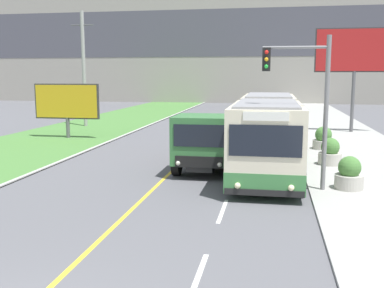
{
  "coord_description": "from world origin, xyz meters",
  "views": [
    {
      "loc": [
        4.15,
        -5.27,
        4.09
      ],
      "look_at": [
        1.1,
        11.74,
        1.4
      ],
      "focal_mm": 42.0,
      "sensor_mm": 36.0,
      "label": 1
    }
  ],
  "objects_px": {
    "billboard_small": "(67,102)",
    "billboard_large": "(355,54)",
    "utility_pole_far": "(84,69)",
    "planter_round_third": "(323,139)",
    "city_bus": "(267,131)",
    "dump_truck": "(206,143)",
    "traffic_light_mast": "(306,93)",
    "planter_round_near": "(349,175)",
    "planter_round_second": "(330,153)"
  },
  "relations": [
    {
      "from": "city_bus",
      "to": "planter_round_near",
      "type": "height_order",
      "value": "city_bus"
    },
    {
      "from": "planter_round_second",
      "to": "planter_round_third",
      "type": "xyz_separation_m",
      "value": [
        0.17,
        4.37,
        0.0
      ]
    },
    {
      "from": "traffic_light_mast",
      "to": "billboard_small",
      "type": "distance_m",
      "value": 17.93
    },
    {
      "from": "city_bus",
      "to": "planter_round_second",
      "type": "height_order",
      "value": "city_bus"
    },
    {
      "from": "billboard_small",
      "to": "billboard_large",
      "type": "bearing_deg",
      "value": 18.0
    },
    {
      "from": "utility_pole_far",
      "to": "planter_round_near",
      "type": "distance_m",
      "value": 24.77
    },
    {
      "from": "traffic_light_mast",
      "to": "billboard_small",
      "type": "relative_size",
      "value": 1.25
    },
    {
      "from": "billboard_large",
      "to": "billboard_small",
      "type": "distance_m",
      "value": 19.71
    },
    {
      "from": "utility_pole_far",
      "to": "planter_round_third",
      "type": "relative_size",
      "value": 7.28
    },
    {
      "from": "planter_round_third",
      "to": "planter_round_near",
      "type": "bearing_deg",
      "value": -90.21
    },
    {
      "from": "billboard_small",
      "to": "planter_round_near",
      "type": "height_order",
      "value": "billboard_small"
    },
    {
      "from": "utility_pole_far",
      "to": "planter_round_near",
      "type": "xyz_separation_m",
      "value": [
        17.32,
        -17.27,
        -3.91
      ]
    },
    {
      "from": "traffic_light_mast",
      "to": "planter_round_near",
      "type": "bearing_deg",
      "value": 9.13
    },
    {
      "from": "city_bus",
      "to": "utility_pole_far",
      "type": "relative_size",
      "value": 1.42
    },
    {
      "from": "billboard_small",
      "to": "planter_round_second",
      "type": "xyz_separation_m",
      "value": [
        15.58,
        -6.37,
        -1.71
      ]
    },
    {
      "from": "billboard_large",
      "to": "planter_round_third",
      "type": "xyz_separation_m",
      "value": [
        -2.75,
        -8.01,
        -4.89
      ]
    },
    {
      "from": "traffic_light_mast",
      "to": "dump_truck",
      "type": "bearing_deg",
      "value": 145.07
    },
    {
      "from": "dump_truck",
      "to": "billboard_large",
      "type": "relative_size",
      "value": 0.86
    },
    {
      "from": "dump_truck",
      "to": "billboard_small",
      "type": "bearing_deg",
      "value": 141.01
    },
    {
      "from": "planter_round_near",
      "to": "planter_round_third",
      "type": "bearing_deg",
      "value": 89.79
    },
    {
      "from": "utility_pole_far",
      "to": "planter_round_third",
      "type": "height_order",
      "value": "utility_pole_far"
    },
    {
      "from": "dump_truck",
      "to": "utility_pole_far",
      "type": "distance_m",
      "value": 19.29
    },
    {
      "from": "dump_truck",
      "to": "traffic_light_mast",
      "type": "relative_size",
      "value": 1.16
    },
    {
      "from": "utility_pole_far",
      "to": "planter_round_third",
      "type": "bearing_deg",
      "value": -26.18
    },
    {
      "from": "city_bus",
      "to": "planter_round_third",
      "type": "xyz_separation_m",
      "value": [
        2.95,
        4.68,
        -0.95
      ]
    },
    {
      "from": "planter_round_near",
      "to": "planter_round_second",
      "type": "relative_size",
      "value": 0.97
    },
    {
      "from": "planter_round_near",
      "to": "planter_round_second",
      "type": "xyz_separation_m",
      "value": [
        -0.14,
        4.37,
        0.02
      ]
    },
    {
      "from": "traffic_light_mast",
      "to": "planter_round_second",
      "type": "bearing_deg",
      "value": 72.41
    },
    {
      "from": "billboard_small",
      "to": "planter_round_third",
      "type": "relative_size",
      "value": 3.52
    },
    {
      "from": "planter_round_near",
      "to": "planter_round_third",
      "type": "height_order",
      "value": "planter_round_third"
    },
    {
      "from": "traffic_light_mast",
      "to": "planter_round_third",
      "type": "bearing_deg",
      "value": 79.71
    },
    {
      "from": "dump_truck",
      "to": "planter_round_third",
      "type": "relative_size",
      "value": 5.1
    },
    {
      "from": "city_bus",
      "to": "billboard_small",
      "type": "height_order",
      "value": "billboard_small"
    },
    {
      "from": "dump_truck",
      "to": "billboard_large",
      "type": "bearing_deg",
      "value": 60.09
    },
    {
      "from": "dump_truck",
      "to": "billboard_large",
      "type": "distance_m",
      "value": 17.06
    },
    {
      "from": "planter_round_near",
      "to": "planter_round_third",
      "type": "relative_size",
      "value": 0.96
    },
    {
      "from": "billboard_large",
      "to": "utility_pole_far",
      "type": "bearing_deg",
      "value": 178.52
    },
    {
      "from": "planter_round_near",
      "to": "planter_round_second",
      "type": "height_order",
      "value": "planter_round_second"
    },
    {
      "from": "utility_pole_far",
      "to": "planter_round_second",
      "type": "bearing_deg",
      "value": -36.89
    },
    {
      "from": "planter_round_near",
      "to": "utility_pole_far",
      "type": "bearing_deg",
      "value": 135.09
    },
    {
      "from": "utility_pole_far",
      "to": "dump_truck",
      "type": "bearing_deg",
      "value": -51.33
    },
    {
      "from": "city_bus",
      "to": "billboard_large",
      "type": "bearing_deg",
      "value": 65.8
    },
    {
      "from": "dump_truck",
      "to": "city_bus",
      "type": "bearing_deg",
      "value": 32.69
    },
    {
      "from": "utility_pole_far",
      "to": "billboard_small",
      "type": "distance_m",
      "value": 7.07
    },
    {
      "from": "billboard_small",
      "to": "planter_round_second",
      "type": "height_order",
      "value": "billboard_small"
    },
    {
      "from": "billboard_small",
      "to": "planter_round_near",
      "type": "relative_size",
      "value": 3.68
    },
    {
      "from": "traffic_light_mast",
      "to": "utility_pole_far",
      "type": "bearing_deg",
      "value": 131.89
    },
    {
      "from": "city_bus",
      "to": "dump_truck",
      "type": "relative_size",
      "value": 2.02
    },
    {
      "from": "city_bus",
      "to": "traffic_light_mast",
      "type": "height_order",
      "value": "traffic_light_mast"
    },
    {
      "from": "planter_round_second",
      "to": "planter_round_third",
      "type": "relative_size",
      "value": 0.99
    }
  ]
}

